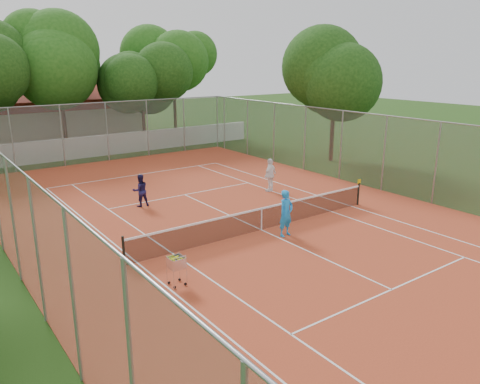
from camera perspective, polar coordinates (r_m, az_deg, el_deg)
ground at (r=19.33m, az=2.62°, el=-4.70°), size 120.00×120.00×0.00m
court_pad at (r=19.33m, az=2.62°, el=-4.67°), size 18.00×34.00×0.02m
court_lines at (r=19.32m, az=2.62°, el=-4.63°), size 10.98×23.78×0.01m
tennis_net at (r=19.16m, az=2.64°, el=-3.27°), size 11.88×0.10×0.98m
perimeter_fence at (r=18.72m, az=2.69°, el=1.04°), size 18.00×34.00×4.00m
boundary_wall at (r=35.52m, az=-16.88°, el=5.42°), size 26.00×0.30×1.50m
clubhouse at (r=44.36m, az=-23.88°, el=8.62°), size 16.40×9.00×4.40m
tropical_trees at (r=37.90m, az=-18.96°, el=12.35°), size 29.00×19.00×10.00m
player_near at (r=18.49m, az=5.63°, el=-2.59°), size 0.74×0.54×1.87m
player_far_left at (r=22.65m, az=-12.05°, el=0.19°), size 0.81×0.65×1.56m
player_far_right at (r=24.76m, az=3.72°, el=2.10°), size 1.12×0.77×1.76m
ball_hopper at (r=14.75m, az=-7.73°, el=-9.39°), size 0.59×0.59×1.02m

